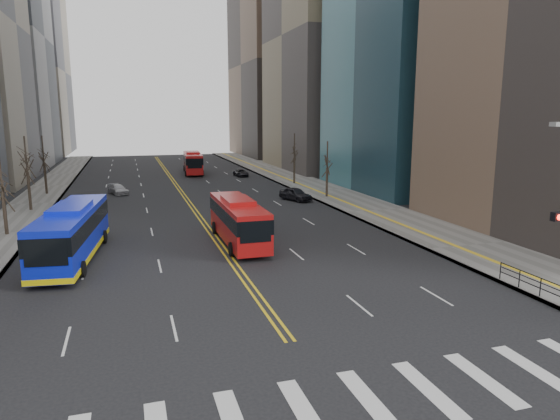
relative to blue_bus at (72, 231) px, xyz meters
name	(u,v)px	position (x,y,z in m)	size (l,w,h in m)	color
ground	(337,406)	(10.16, -21.27, -1.96)	(220.00, 220.00, 0.00)	black
sidewalk_right	(323,190)	(27.66, 23.73, -1.89)	(7.00, 130.00, 0.15)	slate
sidewalk_left	(33,204)	(-6.34, 23.73, -1.89)	(5.00, 130.00, 0.15)	slate
crosswalk	(337,406)	(10.16, -21.27, -1.96)	(26.70, 4.00, 0.01)	silver
centerline	(177,186)	(10.16, 33.73, -1.96)	(0.55, 100.00, 0.01)	gold
office_towers	(163,20)	(10.28, 47.24, 21.96)	(83.00, 134.00, 58.00)	gray
pedestrian_railing	(541,284)	(24.46, -15.27, -1.14)	(0.06, 6.06, 1.02)	black
street_trees	(118,167)	(2.98, 13.28, 2.91)	(35.20, 47.20, 7.60)	#2D211B
blue_bus	(72,231)	(0.00, 0.00, 0.00)	(4.21, 13.14, 3.74)	#0E20D7
red_bus_near	(238,218)	(11.63, 1.04, -0.03)	(2.79, 10.91, 3.47)	#B21313
red_bus_far	(193,161)	(14.20, 48.00, 0.07)	(3.54, 11.70, 3.65)	#B21313
car_white	(43,241)	(-2.34, 3.34, -1.31)	(1.39, 3.98, 1.31)	white
car_dark_mid	(295,194)	(21.96, 17.86, -1.21)	(1.77, 4.39, 1.50)	black
car_silver	(118,189)	(2.52, 28.67, -1.38)	(1.63, 4.02, 1.17)	#A09FA4
car_dark_far	(241,173)	(20.96, 41.80, -1.42)	(1.79, 3.87, 1.08)	black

